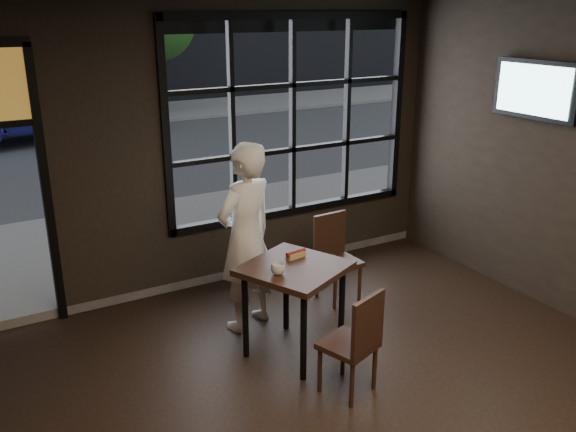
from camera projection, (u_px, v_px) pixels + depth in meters
window_frame at (292, 118)px, 6.88m from camera, size 3.06×0.12×2.28m
street_asphalt at (2, 88)px, 23.74m from camera, size 60.00×41.00×0.04m
cafe_table at (294, 309)px, 5.44m from camera, size 1.06×1.06×0.86m
chair_near at (348, 341)px, 4.88m from camera, size 0.50×0.50×0.91m
chair_window at (339, 259)px, 6.43m from camera, size 0.42×0.42×0.93m
man at (246, 238)px, 5.76m from camera, size 0.78×0.64×1.84m
hotdog at (296, 254)px, 5.46m from camera, size 0.21×0.11×0.06m
cup at (278, 269)px, 5.11m from camera, size 0.17×0.17×0.10m
tv at (536, 90)px, 6.04m from camera, size 0.11×0.99×0.58m
navy_car at (42, 101)px, 14.12m from camera, size 5.07×2.33×1.61m
tree_right at (157, 22)px, 16.88m from camera, size 2.15×2.15×3.66m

